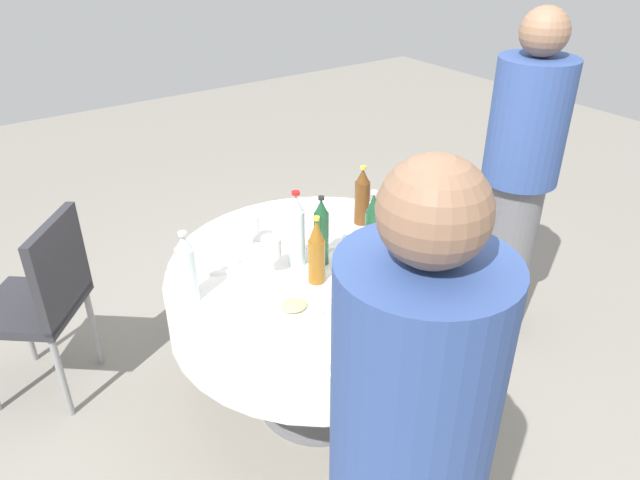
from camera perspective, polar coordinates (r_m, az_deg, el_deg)
ground_plane at (r=2.83m, az=0.00°, el=-14.94°), size 10.00×10.00×0.00m
dining_table at (r=2.45m, az=0.00°, el=-5.13°), size 1.23×1.23×0.74m
bottle_amber_left at (r=2.19m, az=-0.33°, el=-1.20°), size 0.06×0.06×0.27m
bottle_dark_green_near at (r=2.30m, az=0.19°, el=0.72°), size 0.06×0.06×0.29m
bottle_brown_outer at (r=2.61m, az=4.05°, el=4.10°), size 0.07×0.07×0.27m
bottle_clear_north at (r=2.14m, az=-12.61°, el=-2.72°), size 0.07×0.07×0.28m
bottle_dark_green_right at (r=2.41m, az=5.06°, el=1.62°), size 0.06×0.06×0.26m
bottle_brown_south at (r=2.54m, az=7.60°, el=3.54°), size 0.07×0.07×0.30m
bottle_clear_mid at (r=2.28m, az=-2.26°, el=0.85°), size 0.07×0.07×0.32m
wine_glass_north at (r=2.25m, az=-4.63°, el=-0.83°), size 0.08×0.08×0.16m
wine_glass_right at (r=2.46m, az=-6.60°, el=1.48°), size 0.07×0.07×0.13m
wine_glass_south at (r=1.91m, az=1.82°, el=-6.92°), size 0.06×0.06×0.15m
wine_glass_mid at (r=2.03m, az=5.08°, el=-4.63°), size 0.07×0.07×0.15m
wine_glass_front at (r=2.39m, az=11.34°, el=0.79°), size 0.07×0.07×0.16m
plate_front at (r=2.53m, az=0.17°, el=0.35°), size 0.23×0.23×0.02m
plate_west at (r=2.41m, az=-10.27°, el=-1.87°), size 0.22×0.22×0.02m
plate_far at (r=2.09m, az=-2.52°, el=-6.56°), size 0.21×0.21×0.04m
plate_inner at (r=2.25m, az=9.73°, el=-4.21°), size 0.20×0.20×0.04m
person_near at (r=2.92m, az=18.36°, el=5.21°), size 0.34×0.34×1.63m
chair_south at (r=2.83m, az=-24.88°, el=-4.79°), size 0.56×0.56×0.87m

